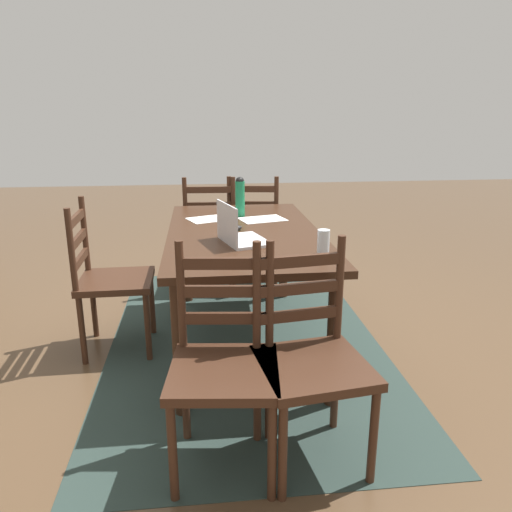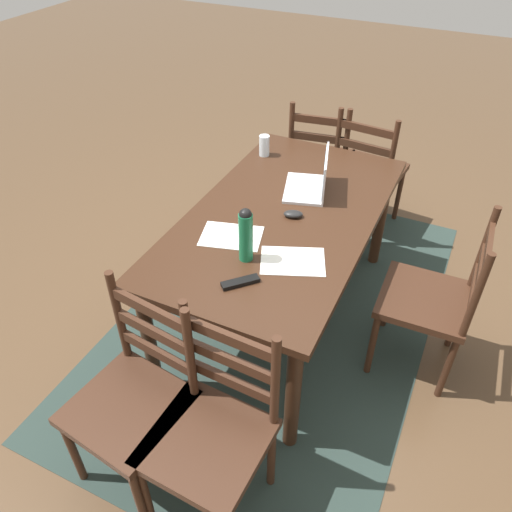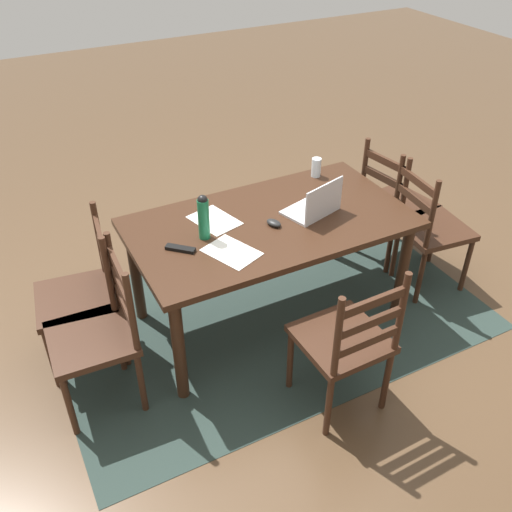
{
  "view_description": "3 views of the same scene",
  "coord_description": "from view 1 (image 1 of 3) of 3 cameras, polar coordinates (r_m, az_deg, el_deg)",
  "views": [
    {
      "loc": [
        -2.96,
        0.25,
        1.48
      ],
      "look_at": [
        0.09,
        -0.09,
        0.55
      ],
      "focal_mm": 34.82,
      "sensor_mm": 36.0,
      "label": 1
    },
    {
      "loc": [
        2.05,
        0.81,
        2.23
      ],
      "look_at": [
        0.13,
        -0.1,
        0.53
      ],
      "focal_mm": 35.38,
      "sensor_mm": 36.0,
      "label": 2
    },
    {
      "loc": [
        1.4,
        2.52,
        2.54
      ],
      "look_at": [
        0.08,
        -0.03,
        0.49
      ],
      "focal_mm": 39.64,
      "sensor_mm": 36.0,
      "label": 3
    }
  ],
  "objects": [
    {
      "name": "ground_plane",
      "position": [
        3.32,
        -1.33,
        -9.71
      ],
      "size": [
        14.0,
        14.0,
        0.0
      ],
      "primitive_type": "plane",
      "color": "brown"
    },
    {
      "name": "area_rug",
      "position": [
        3.32,
        -1.33,
        -9.67
      ],
      "size": [
        2.77,
        1.73,
        0.01
      ],
      "primitive_type": "cube",
      "color": "#283833",
      "rests_on": "ground"
    },
    {
      "name": "dining_table",
      "position": [
        3.09,
        -1.41,
        1.34
      ],
      "size": [
        1.69,
        0.92,
        0.75
      ],
      "color": "#382114",
      "rests_on": "ground"
    },
    {
      "name": "chair_right_near",
      "position": [
        4.24,
        -0.31,
        2.87
      ],
      "size": [
        0.49,
        0.49,
        0.95
      ],
      "color": "#3D2316",
      "rests_on": "ground"
    },
    {
      "name": "chair_left_near",
      "position": [
        2.14,
        6.23,
        -11.78
      ],
      "size": [
        0.5,
        0.5,
        0.95
      ],
      "color": "#3D2316",
      "rests_on": "ground"
    },
    {
      "name": "chair_far_head",
      "position": [
        3.19,
        -16.5,
        -2.6
      ],
      "size": [
        0.45,
        0.45,
        0.95
      ],
      "color": "#3D2316",
      "rests_on": "ground"
    },
    {
      "name": "chair_left_far",
      "position": [
        2.1,
        -3.64,
        -12.35
      ],
      "size": [
        0.48,
        0.48,
        0.95
      ],
      "color": "#3D2316",
      "rests_on": "ground"
    },
    {
      "name": "chair_right_far",
      "position": [
        4.22,
        -5.26,
        2.73
      ],
      "size": [
        0.46,
        0.46,
        0.95
      ],
      "color": "#3D2316",
      "rests_on": "ground"
    },
    {
      "name": "laptop",
      "position": [
        2.77,
        -2.17,
        2.69
      ],
      "size": [
        0.37,
        0.3,
        0.23
      ],
      "color": "silver",
      "rests_on": "dining_table"
    },
    {
      "name": "water_bottle",
      "position": [
        3.45,
        -1.85,
        6.9
      ],
      "size": [
        0.07,
        0.07,
        0.27
      ],
      "color": "#197247",
      "rests_on": "dining_table"
    },
    {
      "name": "drinking_glass",
      "position": [
        2.58,
        7.75,
        1.61
      ],
      "size": [
        0.06,
        0.06,
        0.13
      ],
      "primitive_type": "cylinder",
      "color": "silver",
      "rests_on": "dining_table"
    },
    {
      "name": "computer_mouse",
      "position": [
        3.06,
        -2.51,
        3.25
      ],
      "size": [
        0.09,
        0.11,
        0.03
      ],
      "primitive_type": "ellipsoid",
      "rotation": [
        0.0,
        0.0,
        0.33
      ],
      "color": "black",
      "rests_on": "dining_table"
    },
    {
      "name": "tv_remote",
      "position": [
        3.63,
        -2.93,
        5.28
      ],
      "size": [
        0.15,
        0.15,
        0.02
      ],
      "primitive_type": "cube",
      "rotation": [
        0.0,
        0.0,
        0.81
      ],
      "color": "black",
      "rests_on": "dining_table"
    },
    {
      "name": "paper_stack_left",
      "position": [
        3.37,
        0.75,
        4.24
      ],
      "size": [
        0.28,
        0.34,
        0.0
      ],
      "primitive_type": "cube",
      "rotation": [
        0.0,
        0.0,
        0.27
      ],
      "color": "white",
      "rests_on": "dining_table"
    },
    {
      "name": "paper_stack_right",
      "position": [
        3.39,
        -5.2,
        4.26
      ],
      "size": [
        0.31,
        0.35,
        0.0
      ],
      "primitive_type": "cube",
      "rotation": [
        0.0,
        0.0,
        0.39
      ],
      "color": "white",
      "rests_on": "dining_table"
    }
  ]
}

